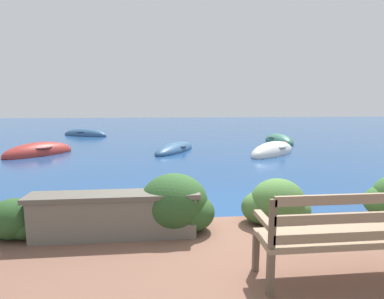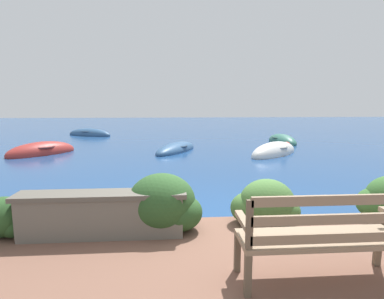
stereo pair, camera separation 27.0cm
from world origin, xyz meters
name	(u,v)px [view 2 (the right image)]	position (x,y,z in m)	size (l,w,h in m)	color
ground_plane	(213,231)	(0.00, 0.00, 0.00)	(80.00, 80.00, 0.00)	navy
park_bench	(323,235)	(0.79, -1.76, 0.71)	(1.59, 0.48, 0.93)	brown
stone_wall	(103,214)	(-1.53, -0.54, 0.52)	(2.18, 0.39, 0.59)	#666056
hedge_clump_far_left	(3,219)	(-2.83, -0.45, 0.45)	(0.77, 0.55, 0.52)	#284C23
hedge_clump_left	(161,205)	(-0.78, -0.38, 0.56)	(1.15, 0.83, 0.79)	#284C23
hedge_clump_centre	(266,205)	(0.71, -0.33, 0.51)	(0.98, 0.70, 0.66)	#426B33
rowboat_nearest	(274,153)	(3.38, 6.88, 0.07)	(2.81, 2.74, 0.85)	silver
rowboat_mid	(42,152)	(-5.67, 7.61, 0.07)	(2.54, 2.70, 0.85)	#9E2D28
rowboat_far	(176,150)	(-0.41, 8.00, 0.05)	(2.22, 3.08, 0.63)	#2D517A
rowboat_outer	(282,142)	(4.99, 10.27, 0.07)	(1.13, 2.53, 0.77)	#336B5B
rowboat_distant	(89,135)	(-5.66, 14.61, 0.07)	(3.18, 2.22, 0.79)	#2D517A
mooring_buoy	(286,146)	(4.56, 8.61, 0.07)	(0.43, 0.43, 0.40)	red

